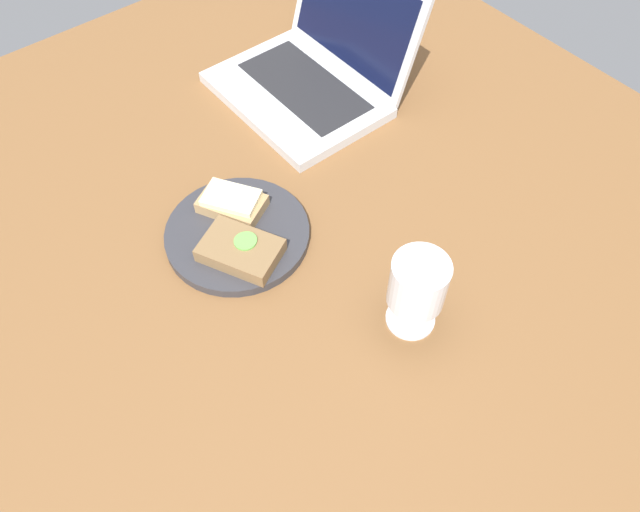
% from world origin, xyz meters
% --- Properties ---
extents(wooden_table, '(1.40, 1.40, 0.03)m').
position_xyz_m(wooden_table, '(0.00, 0.00, 0.01)').
color(wooden_table, brown).
rests_on(wooden_table, ground).
extents(plate, '(0.22, 0.22, 0.02)m').
position_xyz_m(plate, '(-0.04, -0.07, 0.04)').
color(plate, '#333338').
rests_on(plate, wooden_table).
extents(sandwich_with_cheese, '(0.11, 0.10, 0.03)m').
position_xyz_m(sandwich_with_cheese, '(-0.08, -0.05, 0.06)').
color(sandwich_with_cheese, '#A88456').
rests_on(sandwich_with_cheese, plate).
extents(sandwich_with_cucumber, '(0.13, 0.12, 0.03)m').
position_xyz_m(sandwich_with_cucumber, '(-0.00, -0.09, 0.06)').
color(sandwich_with_cucumber, brown).
rests_on(sandwich_with_cucumber, plate).
extents(wine_glass, '(0.08, 0.08, 0.13)m').
position_xyz_m(wine_glass, '(0.23, 0.04, 0.11)').
color(wine_glass, white).
rests_on(wine_glass, wooden_table).
extents(laptop, '(0.31, 0.28, 0.21)m').
position_xyz_m(laptop, '(-0.24, 0.24, 0.07)').
color(laptop, silver).
rests_on(laptop, wooden_table).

